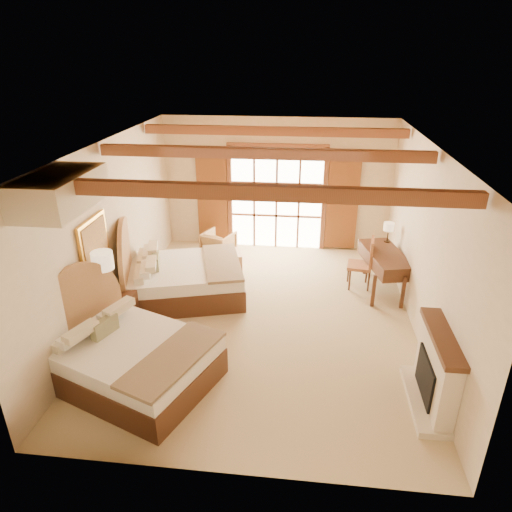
# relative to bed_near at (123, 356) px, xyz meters

# --- Properties ---
(floor) EXTENTS (7.00, 7.00, 0.00)m
(floor) POSITION_rel_bed_near_xyz_m (1.88, 2.00, -0.45)
(floor) COLOR tan
(floor) RESTS_ON ground
(wall_back) EXTENTS (5.50, 0.00, 5.50)m
(wall_back) POSITION_rel_bed_near_xyz_m (1.88, 5.50, 1.15)
(wall_back) COLOR beige
(wall_back) RESTS_ON ground
(wall_left) EXTENTS (0.00, 7.00, 7.00)m
(wall_left) POSITION_rel_bed_near_xyz_m (-0.87, 2.00, 1.15)
(wall_left) COLOR beige
(wall_left) RESTS_ON ground
(wall_right) EXTENTS (0.00, 7.00, 7.00)m
(wall_right) POSITION_rel_bed_near_xyz_m (4.63, 2.00, 1.15)
(wall_right) COLOR beige
(wall_right) RESTS_ON ground
(ceiling) EXTENTS (7.00, 7.00, 0.00)m
(ceiling) POSITION_rel_bed_near_xyz_m (1.88, 2.00, 2.75)
(ceiling) COLOR #B16A33
(ceiling) RESTS_ON ground
(ceiling_beams) EXTENTS (5.39, 4.60, 0.18)m
(ceiling_beams) POSITION_rel_bed_near_xyz_m (1.88, 2.00, 2.63)
(ceiling_beams) COLOR brown
(ceiling_beams) RESTS_ON ceiling
(french_doors) EXTENTS (3.95, 0.08, 2.60)m
(french_doors) POSITION_rel_bed_near_xyz_m (1.88, 5.44, 0.80)
(french_doors) COLOR white
(french_doors) RESTS_ON ground
(fireplace) EXTENTS (0.46, 1.40, 1.16)m
(fireplace) POSITION_rel_bed_near_xyz_m (4.48, 0.00, 0.07)
(fireplace) COLOR beige
(fireplace) RESTS_ON ground
(painting) EXTENTS (0.06, 0.95, 0.75)m
(painting) POSITION_rel_bed_near_xyz_m (-0.82, 1.25, 1.30)
(painting) COLOR gold
(painting) RESTS_ON wall_left
(canopy_valance) EXTENTS (0.70, 1.40, 0.45)m
(canopy_valance) POSITION_rel_bed_near_xyz_m (-0.52, 0.00, 2.50)
(canopy_valance) COLOR beige
(canopy_valance) RESTS_ON ceiling
(bed_near) EXTENTS (2.83, 2.40, 1.47)m
(bed_near) POSITION_rel_bed_near_xyz_m (0.00, 0.00, 0.00)
(bed_near) COLOR #4A2316
(bed_near) RESTS_ON floor
(bed_far) EXTENTS (2.72, 2.27, 1.50)m
(bed_far) POSITION_rel_bed_near_xyz_m (0.07, 2.65, 0.01)
(bed_far) COLOR #4A2316
(bed_far) RESTS_ON floor
(nightstand) EXTENTS (0.57, 0.57, 0.67)m
(nightstand) POSITION_rel_bed_near_xyz_m (-0.62, 1.33, -0.11)
(nightstand) COLOR #4A2316
(nightstand) RESTS_ON floor
(floor_lamp) EXTENTS (0.35, 0.35, 1.64)m
(floor_lamp) POSITION_rel_bed_near_xyz_m (-0.62, 1.04, 0.95)
(floor_lamp) COLOR #332315
(floor_lamp) RESTS_ON floor
(armchair) EXTENTS (0.88, 0.89, 0.63)m
(armchair) POSITION_rel_bed_near_xyz_m (0.56, 4.66, -0.13)
(armchair) COLOR #A87D49
(armchair) RESTS_ON floor
(ottoman) EXTENTS (0.75, 0.75, 0.43)m
(ottoman) POSITION_rel_bed_near_xyz_m (0.89, 3.93, -0.23)
(ottoman) COLOR tan
(ottoman) RESTS_ON floor
(desk) EXTENTS (1.00, 1.67, 0.84)m
(desk) POSITION_rel_bed_near_xyz_m (4.26, 3.39, 0.00)
(desk) COLOR #4A2316
(desk) RESTS_ON floor
(desk_chair) EXTENTS (0.55, 0.55, 1.10)m
(desk_chair) POSITION_rel_bed_near_xyz_m (3.80, 3.47, -0.10)
(desk_chair) COLOR #B17045
(desk_chair) RESTS_ON floor
(desk_lamp) EXTENTS (0.21, 0.21, 0.43)m
(desk_lamp) POSITION_rel_bed_near_xyz_m (4.37, 3.99, 0.72)
(desk_lamp) COLOR #332315
(desk_lamp) RESTS_ON desk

